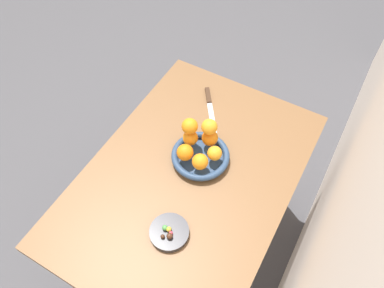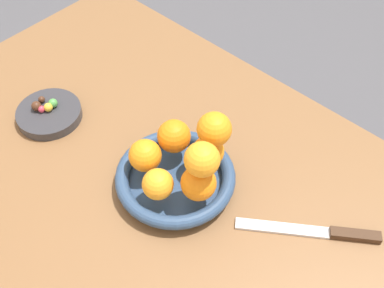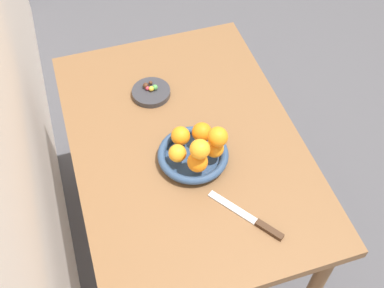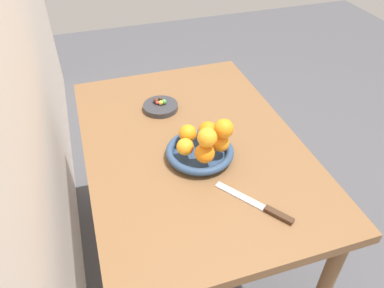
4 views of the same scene
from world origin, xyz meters
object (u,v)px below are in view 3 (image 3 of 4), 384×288
(candy_ball_4, at_px, (155,87))
(orange_5, at_px, (218,137))
(candy_ball_1, at_px, (148,88))
(fruit_bowl, at_px, (194,155))
(orange_0, at_px, (214,148))
(orange_4, at_px, (198,162))
(knife, at_px, (252,219))
(candy_ball_3, at_px, (148,88))
(orange_3, at_px, (177,153))
(orange_2, at_px, (181,136))
(candy_ball_5, at_px, (146,86))
(orange_6, at_px, (200,149))
(candy_ball_0, at_px, (151,83))
(candy_dish, at_px, (151,92))
(dining_table, at_px, (186,156))
(orange_1, at_px, (202,132))
(candy_ball_2, at_px, (151,89))

(candy_ball_4, bearing_deg, orange_5, -163.37)
(candy_ball_4, bearing_deg, candy_ball_1, 78.12)
(fruit_bowl, height_order, orange_0, orange_0)
(orange_4, height_order, knife, orange_4)
(orange_5, height_order, candy_ball_3, orange_5)
(orange_3, bearing_deg, candy_ball_3, 1.84)
(orange_3, bearing_deg, orange_2, -24.89)
(candy_ball_1, height_order, candy_ball_5, candy_ball_5)
(orange_4, distance_m, candy_ball_1, 0.41)
(candy_ball_4, bearing_deg, candy_ball_5, 59.15)
(orange_6, xyz_separation_m, candy_ball_0, (0.43, 0.05, -0.11))
(candy_dish, bearing_deg, orange_5, -161.04)
(orange_3, xyz_separation_m, candy_ball_1, (0.35, 0.01, -0.04))
(dining_table, height_order, candy_dish, candy_dish)
(orange_2, bearing_deg, fruit_bowl, -151.28)
(fruit_bowl, height_order, orange_2, orange_2)
(orange_5, xyz_separation_m, orange_6, (-0.03, 0.07, 0.00))
(dining_table, relative_size, orange_0, 18.04)
(orange_0, height_order, candy_ball_5, orange_0)
(orange_1, xyz_separation_m, candy_ball_0, (0.31, 0.09, -0.04))
(orange_1, distance_m, candy_ball_2, 0.30)
(orange_2, distance_m, orange_3, 0.07)
(candy_ball_0, bearing_deg, candy_ball_2, 170.74)
(orange_6, height_order, candy_ball_4, orange_6)
(candy_ball_0, bearing_deg, candy_ball_1, 143.85)
(orange_6, distance_m, candy_ball_2, 0.41)
(dining_table, distance_m, candy_ball_3, 0.28)
(candy_ball_1, xyz_separation_m, candy_ball_2, (-0.01, -0.01, 0.00))
(candy_dish, distance_m, orange_6, 0.42)
(candy_ball_5, relative_size, knife, 0.10)
(candy_ball_3, bearing_deg, orange_4, -171.44)
(orange_6, bearing_deg, knife, -153.88)
(dining_table, bearing_deg, orange_5, -150.36)
(orange_3, bearing_deg, candy_ball_2, -0.06)
(orange_4, relative_size, orange_5, 1.02)
(dining_table, height_order, candy_ball_1, candy_ball_1)
(orange_5, relative_size, candy_ball_3, 4.56)
(orange_0, relative_size, orange_4, 0.94)
(orange_6, relative_size, candy_ball_3, 4.48)
(orange_1, xyz_separation_m, orange_3, (-0.05, 0.10, -0.00))
(candy_ball_2, bearing_deg, candy_ball_1, 57.43)
(candy_ball_3, relative_size, candy_ball_4, 0.70)
(fruit_bowl, height_order, candy_ball_5, candy_ball_5)
(dining_table, height_order, candy_ball_0, candy_ball_0)
(candy_ball_2, xyz_separation_m, knife, (-0.59, -0.15, -0.03))
(orange_1, distance_m, candy_ball_4, 0.30)
(candy_ball_0, xyz_separation_m, candy_ball_4, (-0.03, -0.01, 0.00))
(orange_6, bearing_deg, fruit_bowl, -1.70)
(candy_ball_0, height_order, candy_ball_4, candy_ball_4)
(candy_dish, xyz_separation_m, orange_1, (-0.28, -0.10, 0.06))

